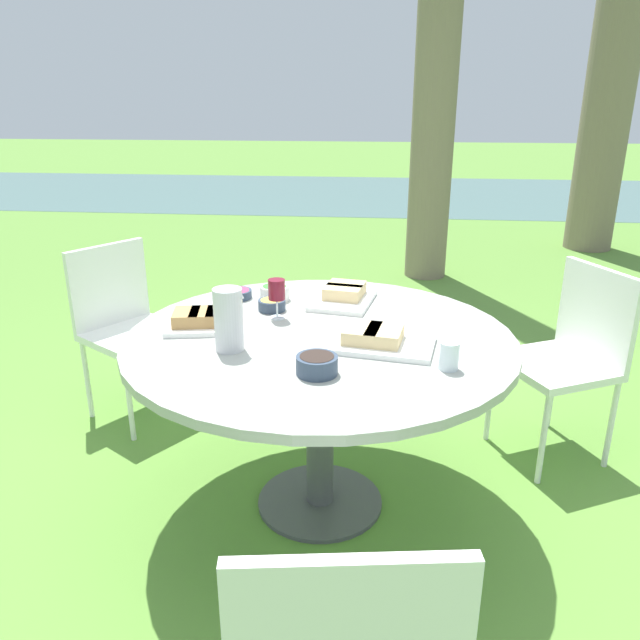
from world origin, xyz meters
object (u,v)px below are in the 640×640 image
Objects in this scene: dining_table at (320,357)px; chair_far_back at (125,318)px; chair_near_right at (571,348)px; water_pitcher at (229,320)px; wine_glass at (277,291)px.

chair_far_back is at bearing 146.45° from dining_table.
dining_table is at bearing -153.95° from chair_near_right.
chair_far_back is at bearing 131.15° from water_pitcher.
chair_near_right is at bearing 26.84° from water_pitcher.
chair_near_right is 1.37m from wine_glass.
water_pitcher reaches higher than chair_near_right.
water_pitcher reaches higher than wine_glass.
chair_near_right is at bearing -4.83° from chair_far_back.
chair_near_right is at bearing 16.01° from wine_glass.
water_pitcher is (-1.39, -0.70, 0.34)m from chair_near_right.
wine_glass is (-0.19, 0.17, 0.21)m from dining_table.
water_pitcher reaches higher than dining_table.
dining_table is at bearing 29.58° from water_pitcher.
chair_far_back is 1.10m from wine_glass.
water_pitcher is (0.78, -0.89, 0.34)m from chair_far_back.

